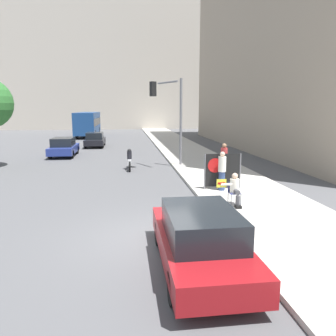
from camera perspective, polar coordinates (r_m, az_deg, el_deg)
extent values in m
plane|color=#4F4F51|center=(9.65, -2.60, -12.16)|extent=(160.00, 160.00, 0.00)
cube|color=#B7B2A8|center=(24.69, 4.61, 1.88)|extent=(4.33, 90.00, 0.14)
cube|color=#BCB2A3|center=(66.90, -8.99, 22.80)|extent=(52.00, 12.00, 36.52)
cube|color=gray|center=(34.09, 21.25, 24.05)|extent=(10.00, 32.00, 24.30)
cylinder|color=#474C56|center=(12.29, 10.93, -5.57)|extent=(0.03, 0.03, 0.44)
cylinder|color=#474C56|center=(12.41, 12.57, -5.48)|extent=(0.03, 0.03, 0.44)
cylinder|color=#474C56|center=(12.63, 10.41, -5.12)|extent=(0.03, 0.03, 0.44)
cylinder|color=#474C56|center=(12.74, 12.00, -5.03)|extent=(0.03, 0.03, 0.44)
cube|color=navy|center=(12.45, 11.52, -4.28)|extent=(0.40, 0.40, 0.02)
cube|color=navy|center=(12.58, 11.27, -3.19)|extent=(0.40, 0.02, 0.38)
cylinder|color=#424247|center=(12.28, 11.77, -4.02)|extent=(0.18, 0.42, 0.18)
cylinder|color=#424247|center=(12.18, 12.04, -5.75)|extent=(0.16, 0.16, 0.44)
cube|color=black|center=(12.17, 12.10, -6.59)|extent=(0.20, 0.28, 0.10)
cylinder|color=silver|center=(12.42, 11.52, -3.04)|extent=(0.34, 0.34, 0.52)
sphere|color=beige|center=(12.34, 11.58, -1.37)|extent=(0.22, 0.22, 0.22)
cylinder|color=silver|center=(12.22, 10.19, -2.82)|extent=(0.45, 0.09, 0.09)
cube|color=yellow|center=(12.15, 9.29, -2.65)|extent=(0.37, 0.02, 0.31)
cube|color=#AD1414|center=(12.14, 9.31, -2.66)|extent=(0.28, 0.01, 0.07)
cylinder|color=#334775|center=(14.55, 9.34, -2.22)|extent=(0.28, 0.28, 0.83)
cylinder|color=silver|center=(14.41, 9.42, 0.67)|extent=(0.34, 0.34, 0.66)
sphere|color=beige|center=(14.34, 9.47, 2.40)|extent=(0.22, 0.22, 0.22)
cylinder|color=#334775|center=(17.04, 9.66, -0.32)|extent=(0.28, 0.28, 0.88)
cylinder|color=#B23333|center=(16.91, 9.74, 2.30)|extent=(0.34, 0.34, 0.69)
sphere|color=#936B4C|center=(16.85, 9.78, 3.85)|extent=(0.23, 0.23, 0.23)
cylinder|color=slate|center=(14.58, 6.42, -0.63)|extent=(0.06, 0.06, 1.58)
cylinder|color=slate|center=(15.05, 12.44, -0.47)|extent=(0.06, 0.06, 1.58)
cube|color=black|center=(14.79, 9.48, -0.36)|extent=(1.63, 0.02, 1.48)
cylinder|color=red|center=(14.63, 8.19, 0.44)|extent=(0.65, 0.01, 0.65)
cylinder|color=slate|center=(20.77, 2.25, 7.97)|extent=(0.16, 0.16, 5.38)
cylinder|color=slate|center=(20.23, -0.10, 14.70)|extent=(1.01, 1.87, 0.11)
cube|color=black|center=(19.65, -2.64, 13.59)|extent=(0.40, 0.40, 0.84)
sphere|color=green|center=(19.64, -2.63, 12.77)|extent=(0.18, 0.18, 0.18)
cube|color=maroon|center=(7.88, 5.45, -13.24)|extent=(1.80, 4.47, 0.54)
cube|color=black|center=(7.50, 5.83, -9.63)|extent=(1.55, 2.33, 0.64)
cylinder|color=black|center=(9.11, -1.48, -11.38)|extent=(0.22, 0.64, 0.64)
cylinder|color=black|center=(9.39, 8.31, -10.81)|extent=(0.22, 0.64, 0.64)
cylinder|color=black|center=(6.64, 1.14, -20.20)|extent=(0.22, 0.64, 0.64)
cylinder|color=black|center=(7.02, 14.73, -18.75)|extent=(0.22, 0.64, 0.64)
cube|color=navy|center=(26.92, -17.67, 3.14)|extent=(1.81, 4.22, 0.54)
cube|color=black|center=(26.69, -17.80, 4.35)|extent=(1.56, 2.20, 0.64)
cylinder|color=black|center=(28.37, -18.76, 2.97)|extent=(0.22, 0.64, 0.64)
cylinder|color=black|center=(28.10, -15.58, 3.07)|extent=(0.22, 0.64, 0.64)
cylinder|color=black|center=(25.83, -19.88, 2.22)|extent=(0.22, 0.64, 0.64)
cylinder|color=black|center=(25.53, -16.39, 2.33)|extent=(0.22, 0.64, 0.64)
cube|color=black|center=(32.81, -12.57, 4.56)|extent=(1.76, 4.24, 0.52)
cube|color=black|center=(32.59, -12.63, 5.53)|extent=(1.52, 2.20, 0.62)
cylinder|color=black|center=(34.20, -13.65, 4.39)|extent=(0.22, 0.64, 0.64)
cylinder|color=black|center=(34.07, -11.06, 4.47)|extent=(0.22, 0.64, 0.64)
cylinder|color=black|center=(31.61, -14.16, 3.90)|extent=(0.22, 0.64, 0.64)
cylinder|color=black|center=(31.46, -11.36, 3.99)|extent=(0.22, 0.64, 0.64)
cube|color=navy|center=(45.34, -13.78, 7.66)|extent=(2.49, 10.54, 2.73)
cube|color=black|center=(45.33, -13.78, 7.86)|extent=(2.51, 10.01, 0.89)
cylinder|color=black|center=(48.78, -14.58, 6.28)|extent=(0.30, 1.04, 1.04)
cylinder|color=black|center=(48.55, -12.00, 6.37)|extent=(0.30, 1.04, 1.04)
cylinder|color=black|center=(42.32, -15.66, 5.66)|extent=(0.30, 1.04, 1.04)
cylinder|color=black|center=(42.06, -12.69, 5.76)|extent=(0.30, 1.04, 1.04)
cube|color=white|center=(20.16, -6.72, 1.10)|extent=(0.24, 0.87, 0.32)
cylinder|color=black|center=(20.06, -6.74, 2.11)|extent=(0.28, 0.28, 0.59)
sphere|color=black|center=(20.02, -6.75, 2.99)|extent=(0.24, 0.24, 0.24)
cylinder|color=black|center=(20.91, -6.73, 0.93)|extent=(0.10, 0.60, 0.60)
cylinder|color=black|center=(19.47, -6.68, 0.24)|extent=(0.10, 0.60, 0.60)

